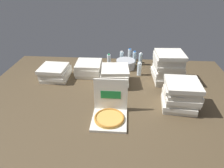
# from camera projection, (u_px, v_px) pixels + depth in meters

# --- Properties ---
(ground_plane) EXTENTS (3.20, 2.40, 0.02)m
(ground_plane) POSITION_uv_depth(u_px,v_px,m) (111.00, 99.00, 2.36)
(ground_plane) COLOR #4C3D28
(open_pizza_box) EXTENTS (0.34, 0.38, 0.37)m
(open_pizza_box) POSITION_uv_depth(u_px,v_px,m) (110.00, 112.00, 2.02)
(open_pizza_box) COLOR silver
(open_pizza_box) RESTS_ON ground_plane
(pizza_stack_center_near) EXTENTS (0.39, 0.38, 0.18)m
(pizza_stack_center_near) POSITION_uv_depth(u_px,v_px,m) (55.00, 73.00, 2.74)
(pizza_stack_center_near) COLOR silver
(pizza_stack_center_near) RESTS_ON ground_plane
(pizza_stack_right_far) EXTENTS (0.40, 0.39, 0.40)m
(pizza_stack_right_far) POSITION_uv_depth(u_px,v_px,m) (168.00, 67.00, 2.62)
(pizza_stack_right_far) COLOR silver
(pizza_stack_right_far) RESTS_ON ground_plane
(pizza_stack_left_near) EXTENTS (0.39, 0.39, 0.31)m
(pizza_stack_left_near) POSITION_uv_depth(u_px,v_px,m) (181.00, 95.00, 2.14)
(pizza_stack_left_near) COLOR silver
(pizza_stack_left_near) RESTS_ON ground_plane
(pizza_stack_left_far) EXTENTS (0.37, 0.38, 0.22)m
(pizza_stack_left_far) POSITION_uv_depth(u_px,v_px,m) (115.00, 76.00, 2.60)
(pizza_stack_left_far) COLOR silver
(pizza_stack_left_far) RESTS_ON ground_plane
(pizza_stack_right_near) EXTENTS (0.37, 0.37, 0.18)m
(pizza_stack_right_near) POSITION_uv_depth(u_px,v_px,m) (89.00, 68.00, 2.85)
(pizza_stack_right_near) COLOR silver
(pizza_stack_right_near) RESTS_ON ground_plane
(ice_bucket) EXTENTS (0.28, 0.28, 0.12)m
(ice_bucket) POSITION_uv_depth(u_px,v_px,m) (126.00, 64.00, 3.05)
(ice_bucket) COLOR #B7BABF
(ice_bucket) RESTS_ON ground_plane
(water_bottle_0) EXTENTS (0.06, 0.06, 0.20)m
(water_bottle_0) POSITION_uv_depth(u_px,v_px,m) (109.00, 60.00, 3.08)
(water_bottle_0) COLOR white
(water_bottle_0) RESTS_ON ground_plane
(water_bottle_1) EXTENTS (0.06, 0.06, 0.20)m
(water_bottle_1) POSITION_uv_depth(u_px,v_px,m) (140.00, 59.00, 3.13)
(water_bottle_1) COLOR silver
(water_bottle_1) RESTS_ON ground_plane
(water_bottle_2) EXTENTS (0.06, 0.06, 0.20)m
(water_bottle_2) POSITION_uv_depth(u_px,v_px,m) (130.00, 55.00, 3.28)
(water_bottle_2) COLOR white
(water_bottle_2) RESTS_ON ground_plane
(water_bottle_3) EXTENTS (0.06, 0.06, 0.20)m
(water_bottle_3) POSITION_uv_depth(u_px,v_px,m) (139.00, 69.00, 2.82)
(water_bottle_3) COLOR silver
(water_bottle_3) RESTS_ON ground_plane
(water_bottle_4) EXTENTS (0.06, 0.06, 0.20)m
(water_bottle_4) POSITION_uv_depth(u_px,v_px,m) (134.00, 57.00, 3.19)
(water_bottle_4) COLOR silver
(water_bottle_4) RESTS_ON ground_plane
(water_bottle_5) EXTENTS (0.06, 0.06, 0.20)m
(water_bottle_5) POSITION_uv_depth(u_px,v_px,m) (122.00, 57.00, 3.19)
(water_bottle_5) COLOR silver
(water_bottle_5) RESTS_ON ground_plane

